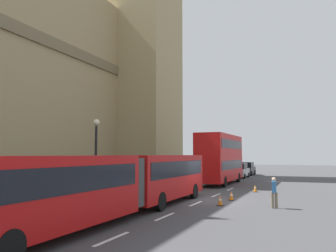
% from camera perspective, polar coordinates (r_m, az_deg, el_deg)
% --- Properties ---
extents(ground_plane, '(160.00, 160.00, 0.00)m').
position_cam_1_polar(ground_plane, '(22.68, 6.32, -12.26)').
color(ground_plane, '#424244').
extents(lane_centre_marking, '(25.20, 0.16, 0.01)m').
position_cam_1_polar(lane_centre_marking, '(18.68, 2.40, -13.88)').
color(lane_centre_marking, silver).
rests_on(lane_centre_marking, ground_plane).
extents(articulated_bus, '(18.34, 2.54, 2.90)m').
position_cam_1_polar(articulated_bus, '(16.56, -8.08, -8.93)').
color(articulated_bus, '#B20F0F').
rests_on(articulated_bus, ground_plane).
extents(double_decker_bus, '(9.76, 2.54, 4.90)m').
position_cam_1_polar(double_decker_bus, '(34.40, 8.83, -5.17)').
color(double_decker_bus, red).
rests_on(double_decker_bus, ground_plane).
extents(sedan_lead, '(4.40, 1.86, 1.85)m').
position_cam_1_polar(sedan_lead, '(44.24, 11.99, -7.36)').
color(sedan_lead, '#B7B7BC').
rests_on(sedan_lead, ground_plane).
extents(sedan_trailing, '(4.40, 1.86, 1.85)m').
position_cam_1_polar(sedan_trailing, '(50.34, 13.20, -7.02)').
color(sedan_trailing, black).
rests_on(sedan_trailing, ground_plane).
extents(traffic_cone_west, '(0.36, 0.36, 0.58)m').
position_cam_1_polar(traffic_cone_west, '(20.24, 8.80, -12.33)').
color(traffic_cone_west, black).
rests_on(traffic_cone_west, ground_plane).
extents(traffic_cone_middle, '(0.36, 0.36, 0.58)m').
position_cam_1_polar(traffic_cone_middle, '(22.67, 10.65, -11.49)').
color(traffic_cone_middle, black).
rests_on(traffic_cone_middle, ground_plane).
extents(traffic_cone_east, '(0.36, 0.36, 0.58)m').
position_cam_1_polar(traffic_cone_east, '(27.90, 14.50, -10.15)').
color(traffic_cone_east, black).
rests_on(traffic_cone_east, ground_plane).
extents(street_lamp, '(0.44, 0.44, 5.27)m').
position_cam_1_polar(street_lamp, '(22.64, -12.08, -4.44)').
color(street_lamp, black).
rests_on(street_lamp, ground_plane).
extents(pedestrian_near_cones, '(0.42, 0.36, 1.69)m').
position_cam_1_polar(pedestrian_near_cones, '(19.82, 17.47, -10.49)').
color(pedestrian_near_cones, '#726651').
rests_on(pedestrian_near_cones, ground_plane).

